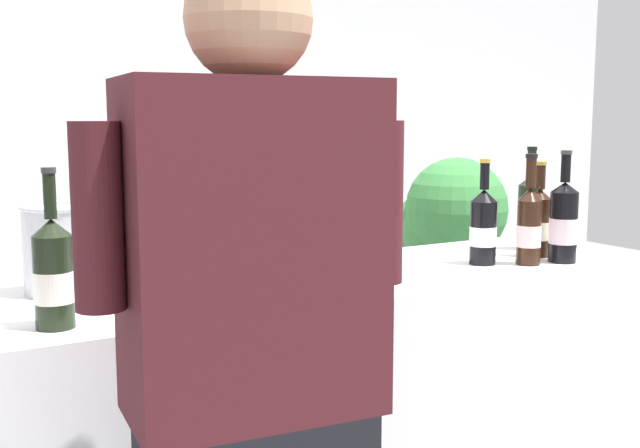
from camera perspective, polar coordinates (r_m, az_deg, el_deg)
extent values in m
cube|color=white|center=(4.54, -16.88, 7.33)|extent=(8.00, 0.10, 2.80)
cube|color=white|center=(2.29, -0.44, -16.10)|extent=(2.05, 0.59, 0.98)
cylinder|color=black|center=(2.40, 15.09, -0.62)|extent=(0.07, 0.07, 0.19)
cone|color=black|center=(2.39, 15.19, 2.14)|extent=(0.07, 0.07, 0.04)
cylinder|color=black|center=(2.38, 15.24, 3.66)|extent=(0.03, 0.03, 0.09)
cylinder|color=black|center=(2.38, 15.29, 4.85)|extent=(0.04, 0.04, 0.01)
cylinder|color=#F3CECB|center=(2.40, 15.08, -0.85)|extent=(0.07, 0.07, 0.06)
cylinder|color=black|center=(2.47, 17.44, -0.23)|extent=(0.08, 0.08, 0.21)
cone|color=black|center=(2.46, 17.55, 2.60)|extent=(0.08, 0.08, 0.03)
cylinder|color=black|center=(2.45, 17.61, 3.92)|extent=(0.03, 0.03, 0.08)
cylinder|color=#333338|center=(2.45, 17.66, 5.04)|extent=(0.03, 0.03, 0.01)
cylinder|color=silver|center=(2.47, 17.43, -0.48)|extent=(0.09, 0.09, 0.08)
cylinder|color=black|center=(1.95, -6.63, -2.49)|extent=(0.07, 0.07, 0.18)
cone|color=black|center=(1.94, -6.68, 0.56)|extent=(0.07, 0.07, 0.03)
cylinder|color=black|center=(1.93, -6.71, 2.30)|extent=(0.03, 0.03, 0.09)
cylinder|color=black|center=(1.93, -6.73, 3.79)|extent=(0.03, 0.03, 0.01)
cylinder|color=silver|center=(1.96, -6.63, -2.75)|extent=(0.07, 0.07, 0.07)
cylinder|color=black|center=(2.68, 15.15, 0.47)|extent=(0.08, 0.08, 0.21)
cone|color=black|center=(2.67, 15.24, 3.10)|extent=(0.08, 0.08, 0.03)
cylinder|color=black|center=(2.66, 15.29, 4.34)|extent=(0.03, 0.03, 0.08)
cylinder|color=black|center=(2.66, 15.33, 5.38)|extent=(0.03, 0.03, 0.01)
cylinder|color=beige|center=(2.68, 15.14, 0.24)|extent=(0.08, 0.08, 0.07)
cylinder|color=black|center=(2.21, -2.61, -1.14)|extent=(0.08, 0.08, 0.19)
cone|color=black|center=(2.19, -2.62, 1.65)|extent=(0.08, 0.08, 0.03)
cylinder|color=black|center=(2.19, -2.63, 3.26)|extent=(0.03, 0.03, 0.10)
cylinder|color=#B79333|center=(2.18, -2.64, 4.68)|extent=(0.04, 0.04, 0.01)
cylinder|color=silver|center=(2.21, -2.60, -1.38)|extent=(0.08, 0.08, 0.07)
cylinder|color=black|center=(2.55, 15.76, -0.27)|extent=(0.07, 0.07, 0.19)
cone|color=black|center=(2.53, 15.86, 2.15)|extent=(0.07, 0.07, 0.03)
cylinder|color=black|center=(2.53, 15.90, 3.34)|extent=(0.03, 0.03, 0.07)
cylinder|color=#B79333|center=(2.53, 15.94, 4.32)|extent=(0.03, 0.03, 0.01)
cylinder|color=#E4E9C2|center=(2.55, 15.76, -0.47)|extent=(0.07, 0.07, 0.06)
cylinder|color=black|center=(2.38, 11.89, -0.65)|extent=(0.08, 0.08, 0.19)
cone|color=black|center=(2.36, 11.97, 2.06)|extent=(0.08, 0.08, 0.04)
cylinder|color=black|center=(2.36, 12.01, 3.46)|extent=(0.03, 0.03, 0.08)
cylinder|color=#B79333|center=(2.36, 12.04, 4.56)|extent=(0.03, 0.03, 0.01)
cylinder|color=silver|center=(2.38, 11.88, -0.87)|extent=(0.08, 0.08, 0.06)
cylinder|color=black|center=(1.72, -18.97, -4.06)|extent=(0.08, 0.08, 0.20)
cone|color=black|center=(1.70, -19.15, -0.22)|extent=(0.08, 0.08, 0.04)
cylinder|color=black|center=(1.69, -19.25, 1.96)|extent=(0.03, 0.03, 0.09)
cylinder|color=#333338|center=(1.69, -19.33, 3.75)|extent=(0.03, 0.03, 0.01)
cylinder|color=white|center=(1.72, -18.96, -4.38)|extent=(0.08, 0.08, 0.07)
cylinder|color=silver|center=(2.02, 0.35, -4.64)|extent=(0.07, 0.07, 0.00)
cylinder|color=silver|center=(2.01, 0.35, -3.37)|extent=(0.01, 0.01, 0.09)
ellipsoid|color=silver|center=(2.00, 0.35, -0.98)|extent=(0.07, 0.07, 0.09)
ellipsoid|color=maroon|center=(2.00, 0.35, -1.43)|extent=(0.05, 0.05, 0.03)
cylinder|color=silver|center=(2.06, -18.23, -1.83)|extent=(0.20, 0.20, 0.22)
torus|color=silver|center=(2.04, -18.36, 1.26)|extent=(0.21, 0.21, 0.01)
cube|color=black|center=(2.86, -5.26, -11.55)|extent=(0.41, 0.33, 0.94)
cube|color=#47191E|center=(2.70, -5.46, 4.01)|extent=(0.45, 0.34, 0.60)
sphere|color=#8C664C|center=(2.70, -5.58, 12.39)|extent=(0.21, 0.21, 0.21)
cylinder|color=#47191E|center=(2.85, -1.79, 5.69)|extent=(0.08, 0.08, 0.30)
cylinder|color=#47191E|center=(2.55, -9.62, 5.33)|extent=(0.08, 0.08, 0.30)
cube|color=#47191E|center=(1.34, -5.08, -1.84)|extent=(0.45, 0.28, 0.58)
sphere|color=tan|center=(1.33, -5.29, 14.77)|extent=(0.22, 0.22, 0.22)
cylinder|color=#47191E|center=(1.27, -16.03, 0.50)|extent=(0.08, 0.08, 0.30)
cylinder|color=#47191E|center=(1.44, 4.54, 1.60)|extent=(0.08, 0.08, 0.30)
cylinder|color=brown|center=(3.93, 9.54, -11.23)|extent=(0.40, 0.40, 0.27)
sphere|color=#387F3D|center=(3.67, 8.59, -0.47)|extent=(0.33, 0.33, 0.33)
sphere|color=#387F3D|center=(3.77, 9.41, 0.34)|extent=(0.33, 0.33, 0.33)
sphere|color=#387F3D|center=(3.72, 10.64, -4.50)|extent=(0.41, 0.41, 0.41)
sphere|color=#387F3D|center=(3.62, 9.99, 1.13)|extent=(0.47, 0.47, 0.47)
sphere|color=#387F3D|center=(3.79, 8.01, -0.23)|extent=(0.34, 0.34, 0.34)
sphere|color=#387F3D|center=(3.68, 10.56, 1.12)|extent=(0.39, 0.39, 0.39)
cylinder|color=#4C3823|center=(3.81, 9.69, -5.03)|extent=(0.05, 0.05, 0.60)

